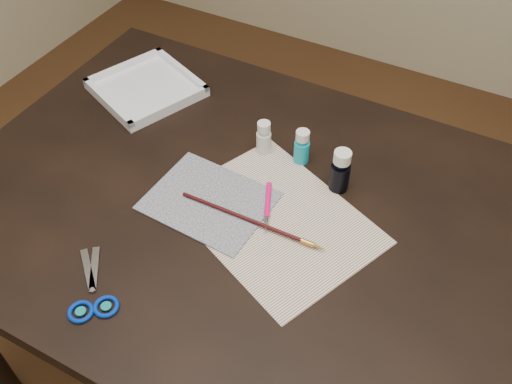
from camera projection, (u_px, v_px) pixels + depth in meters
The scene contains 11 objects.
ground at pixel (256, 376), 1.72m from camera, with size 3.50×3.50×0.02m, color #422614.
table at pixel (256, 307), 1.44m from camera, with size 1.30×0.90×0.75m, color black.
paper at pixel (275, 220), 1.15m from camera, with size 0.39×0.29×0.00m, color white.
canvas at pixel (209, 201), 1.18m from camera, with size 0.25×0.20×0.00m, color black.
paint_bottle_white at pixel (264, 137), 1.26m from camera, with size 0.03×0.03×0.08m, color silver.
paint_bottle_cyan at pixel (302, 147), 1.24m from camera, with size 0.03×0.03×0.08m, color #129FB8.
paint_bottle_navy at pixel (340, 171), 1.17m from camera, with size 0.04×0.04×0.10m, color black.
paintbrush at pixel (252, 221), 1.13m from camera, with size 0.32×0.01×0.01m, color black, non-canonical shape.
craft_knife at pixel (267, 209), 1.16m from camera, with size 0.14×0.01×0.01m, color #EF0D6D, non-canonical shape.
scissors at pixel (88, 284), 1.04m from camera, with size 0.18×0.09×0.01m, color silver, non-canonical shape.
palette_tray at pixel (146, 87), 1.43m from camera, with size 0.23×0.23×0.03m, color white.
Camera 1 is at (0.37, -0.68, 1.62)m, focal length 40.00 mm.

